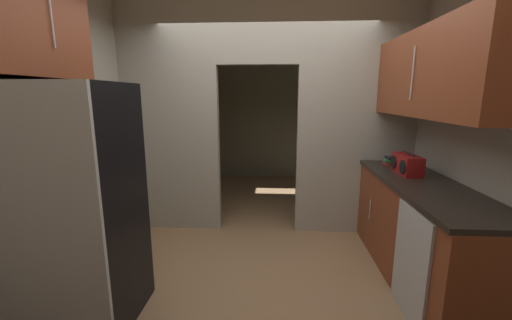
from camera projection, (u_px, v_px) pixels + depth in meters
name	position (u px, v px, depth m)	size (l,w,h in m)	color
ground	(261.00, 281.00, 2.93)	(20.00, 20.00, 0.00)	#93704C
kitchen_partition	(268.00, 111.00, 3.80)	(3.53, 0.12, 2.82)	#ADA899
adjoining_room_shell	(269.00, 111.00, 5.69)	(3.53, 2.79, 2.82)	gray
refrigerator	(71.00, 208.00, 2.30)	(0.85, 0.74, 1.78)	black
lower_cabinet_run	(418.00, 230.00, 2.94)	(0.62, 2.10, 0.93)	brown
dishwasher	(410.00, 265.00, 2.39)	(0.02, 0.56, 0.87)	#B7BABC
upper_cabinet_counterside	(435.00, 73.00, 2.66)	(0.36, 1.89, 0.74)	brown
upper_cabinet_fridgeside	(24.00, 2.00, 2.12)	(0.36, 0.94, 0.99)	brown
boombox	(407.00, 164.00, 3.12)	(0.18, 0.39, 0.22)	maroon
book_stack	(390.00, 161.00, 3.53)	(0.14, 0.15, 0.09)	red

